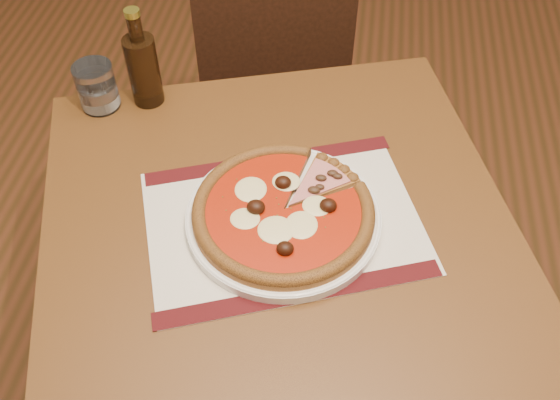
# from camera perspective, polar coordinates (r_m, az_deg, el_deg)

# --- Properties ---
(table) EXTENTS (1.01, 1.01, 0.75)m
(table) POSITION_cam_1_polar(r_m,az_deg,el_deg) (1.15, -0.14, -5.04)
(table) COLOR brown
(table) RESTS_ON ground
(chair_far) EXTENTS (0.48, 0.48, 0.83)m
(chair_far) POSITION_cam_1_polar(r_m,az_deg,el_deg) (1.78, -0.82, 10.77)
(chair_far) COLOR black
(chair_far) RESTS_ON ground
(placemat) EXTENTS (0.55, 0.47, 0.00)m
(placemat) POSITION_cam_1_polar(r_m,az_deg,el_deg) (1.07, 0.30, -1.99)
(placemat) COLOR silver
(placemat) RESTS_ON table
(plate) EXTENTS (0.33, 0.33, 0.02)m
(plate) POSITION_cam_1_polar(r_m,az_deg,el_deg) (1.06, 0.31, -1.65)
(plate) COLOR white
(plate) RESTS_ON placemat
(pizza) EXTENTS (0.31, 0.31, 0.04)m
(pizza) POSITION_cam_1_polar(r_m,az_deg,el_deg) (1.04, 0.31, -0.97)
(pizza) COLOR #A36B27
(pizza) RESTS_ON plate
(ham_slice) EXTENTS (0.12, 0.14, 0.02)m
(ham_slice) POSITION_cam_1_polar(r_m,az_deg,el_deg) (1.09, 4.22, 1.64)
(ham_slice) COLOR #A36B27
(ham_slice) RESTS_ON plate
(water_glass) EXTENTS (0.08, 0.08, 0.09)m
(water_glass) POSITION_cam_1_polar(r_m,az_deg,el_deg) (1.30, -16.42, 9.92)
(water_glass) COLOR white
(water_glass) RESTS_ON table
(bottle) EXTENTS (0.06, 0.06, 0.21)m
(bottle) POSITION_cam_1_polar(r_m,az_deg,el_deg) (1.27, -12.42, 11.77)
(bottle) COLOR black
(bottle) RESTS_ON table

